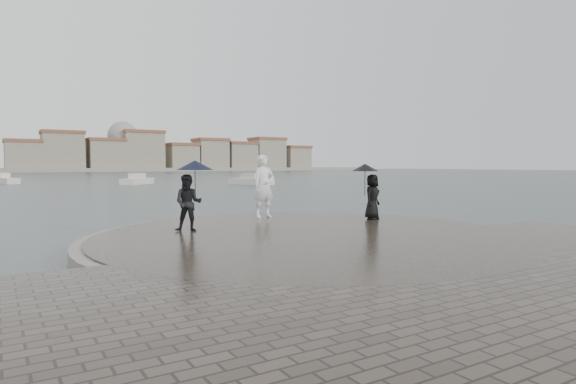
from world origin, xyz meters
TOP-DOWN VIEW (x-y plane):
  - ground at (0.00, 0.00)m, footprint 400.00×400.00m
  - kerb_ring at (0.00, 3.50)m, footprint 12.50×12.50m
  - quay_tip at (0.00, 3.50)m, footprint 11.90×11.90m
  - statue at (0.78, 7.75)m, footprint 0.83×0.55m
  - visitor_left at (-2.76, 5.67)m, footprint 1.29×1.11m
  - visitor_right at (3.62, 5.23)m, footprint 1.19×0.98m
  - boats at (5.73, 50.36)m, footprint 28.46×23.96m

SIDE VIEW (x-z plane):
  - ground at x=0.00m, z-range 0.00..0.00m
  - kerb_ring at x=0.00m, z-range 0.00..0.32m
  - quay_tip at x=0.00m, z-range 0.00..0.36m
  - boats at x=5.73m, z-range -0.37..1.13m
  - visitor_right at x=3.62m, z-range 0.47..2.42m
  - visitor_left at x=-2.76m, z-range 0.47..2.51m
  - statue at x=0.78m, z-range 0.36..2.63m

